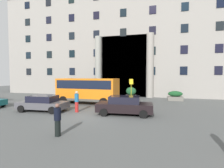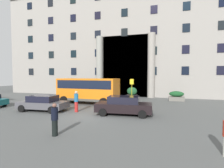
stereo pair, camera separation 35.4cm
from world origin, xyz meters
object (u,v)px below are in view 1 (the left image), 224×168
pedestrian_woman_dark_dress (77,101)px  pedestrian_man_red_shirt (58,120)px  bus_stop_sign (131,88)px  hedge_planter_east (131,93)px  parked_coupe_end (43,103)px  motorcycle_near_kerb (134,105)px  hedge_planter_west (66,92)px  orange_minibus (88,89)px  hedge_planter_far_west (175,96)px  white_taxi_kerbside (125,105)px

pedestrian_woman_dark_dress → pedestrian_man_red_shirt: bearing=96.1°
bus_stop_sign → hedge_planter_east: bus_stop_sign is taller
parked_coupe_end → pedestrian_man_red_shirt: 7.13m
bus_stop_sign → pedestrian_man_red_shirt: (-2.06, -11.79, -0.83)m
hedge_planter_east → motorcycle_near_kerb: bearing=-78.9°
bus_stop_sign → motorcycle_near_kerb: bus_stop_sign is taller
pedestrian_man_red_shirt → hedge_planter_west: bearing=-154.4°
hedge_planter_east → parked_coupe_end: size_ratio=0.36×
hedge_planter_east → parked_coupe_end: hedge_planter_east is taller
parked_coupe_end → orange_minibus: bearing=61.3°
bus_stop_sign → pedestrian_woman_dark_dress: bus_stop_sign is taller
hedge_planter_west → pedestrian_woman_dark_dress: (6.56, -9.44, 0.28)m
hedge_planter_east → parked_coupe_end: 11.97m
orange_minibus → pedestrian_woman_dark_dress: (0.85, -4.39, -0.76)m
hedge_planter_far_west → pedestrian_woman_dark_dress: 12.96m
parked_coupe_end → pedestrian_man_red_shirt: bearing=-50.2°
orange_minibus → hedge_planter_west: (-5.71, 5.05, -1.03)m
orange_minibus → pedestrian_man_red_shirt: (2.60, -9.99, -0.82)m
hedge_planter_east → pedestrian_man_red_shirt: 15.41m
bus_stop_sign → pedestrian_man_red_shirt: 11.99m
bus_stop_sign → pedestrian_woman_dark_dress: 7.30m
white_taxi_kerbside → pedestrian_woman_dark_dress: size_ratio=2.50×
white_taxi_kerbside → orange_minibus: bearing=135.8°
orange_minibus → motorcycle_near_kerb: orange_minibus is taller
hedge_planter_east → motorcycle_near_kerb: hedge_planter_east is taller
hedge_planter_east → white_taxi_kerbside: size_ratio=0.34×
parked_coupe_end → pedestrian_woman_dark_dress: (3.13, 0.40, 0.22)m
white_taxi_kerbside → motorcycle_near_kerb: size_ratio=2.25×
hedge_planter_far_west → pedestrian_man_red_shirt: bearing=-115.6°
orange_minibus → white_taxi_kerbside: 6.66m
orange_minibus → hedge_planter_far_west: (9.77, 5.00, -1.11)m
bus_stop_sign → hedge_planter_west: bus_stop_sign is taller
parked_coupe_end → motorcycle_near_kerb: 8.24m
hedge_planter_east → hedge_planter_west: bearing=-178.2°
hedge_planter_east → pedestrian_woman_dark_dress: pedestrian_woman_dark_dress is taller
hedge_planter_east → motorcycle_near_kerb: (1.53, -7.76, -0.30)m
white_taxi_kerbside → pedestrian_woman_dark_dress: 4.20m
white_taxi_kerbside → pedestrian_man_red_shirt: bearing=-117.2°
pedestrian_woman_dark_dress → bus_stop_sign: bearing=-132.8°
white_taxi_kerbside → pedestrian_man_red_shirt: pedestrian_man_red_shirt is taller
hedge_planter_east → pedestrian_man_red_shirt: (-1.48, -15.34, 0.11)m
hedge_planter_east → bus_stop_sign: bearing=-80.9°
orange_minibus → hedge_planter_east: bearing=55.1°
pedestrian_man_red_shirt → bus_stop_sign: bearing=166.8°
white_taxi_kerbside → pedestrian_man_red_shirt: 6.25m
white_taxi_kerbside → motorcycle_near_kerb: (0.56, 1.84, -0.31)m
bus_stop_sign → motorcycle_near_kerb: size_ratio=1.36×
orange_minibus → pedestrian_man_red_shirt: orange_minibus is taller
hedge_planter_far_west → hedge_planter_east: 5.70m
hedge_planter_far_west → motorcycle_near_kerb: 8.50m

